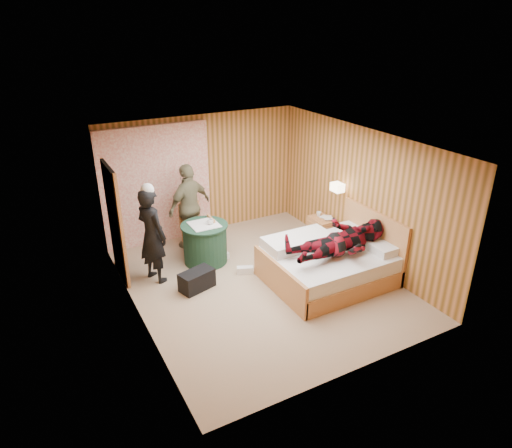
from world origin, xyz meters
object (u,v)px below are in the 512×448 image
nightstand (322,230)px  round_table (205,243)px  wall_lamp (338,187)px  woman_standing (152,235)px  duffel_bag (197,280)px  man_at_table (190,207)px  bed (329,263)px  man_on_bed (342,233)px  chair_far (191,222)px  chair_near (207,235)px

nightstand → round_table: bearing=171.3°
wall_lamp → round_table: bearing=163.7°
round_table → woman_standing: (-1.02, -0.17, 0.46)m
duffel_bag → man_at_table: (0.50, 1.55, 0.70)m
wall_lamp → nightstand: wall_lamp is taller
bed → woman_standing: woman_standing is taller
woman_standing → man_on_bed: size_ratio=0.96×
duffel_bag → man_at_table: man_at_table is taller
bed → nightstand: bed is taller
chair_far → chair_near: bearing=-78.9°
bed → chair_near: bed is taller
bed → chair_near: 2.36m
woman_standing → man_at_table: bearing=-71.6°
bed → duffel_bag: bearing=159.5°
man_on_bed → nightstand: bearing=64.0°
woman_standing → man_at_table: (1.02, 0.90, 0.01)m
wall_lamp → man_at_table: man_at_table is taller
round_table → man_on_bed: man_on_bed is taller
bed → round_table: bed is taller
wall_lamp → chair_far: (-2.45, 1.41, -0.76)m
woman_standing → man_on_bed: 3.19m
bed → man_at_table: size_ratio=1.20×
woman_standing → man_at_table: man_at_table is taller
duffel_bag → man_on_bed: bearing=-41.9°
bed → duffel_bag: (-2.16, 0.81, -0.16)m
wall_lamp → woman_standing: woman_standing is taller
round_table → duffel_bag: (-0.50, -0.82, -0.22)m
chair_far → chair_near: chair_far is taller
duffel_bag → woman_standing: bearing=112.0°
chair_far → woman_standing: woman_standing is taller
man_on_bed → woman_standing: bearing=148.0°
wall_lamp → duffel_bag: (-2.96, -0.11, -1.13)m
bed → round_table: bearing=135.3°
nightstand → chair_near: size_ratio=0.67×
duffel_bag → man_on_bed: 2.55m
bed → chair_far: bed is taller
chair_near → man_at_table: man_at_table is taller
wall_lamp → duffel_bag: bearing=-177.9°
duffel_bag → woman_standing: 1.08m
wall_lamp → man_at_table: bearing=149.5°
bed → chair_far: bearing=125.4°
bed → duffel_bag: 2.31m
round_table → chair_far: 0.71m
nightstand → woman_standing: woman_standing is taller
nightstand → round_table: size_ratio=0.63×
bed → duffel_bag: bed is taller
man_at_table → nightstand: bearing=133.9°
chair_near → man_on_bed: 2.60m
round_table → man_at_table: size_ratio=0.50×
duffel_bag → wall_lamp: bearing=-14.4°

